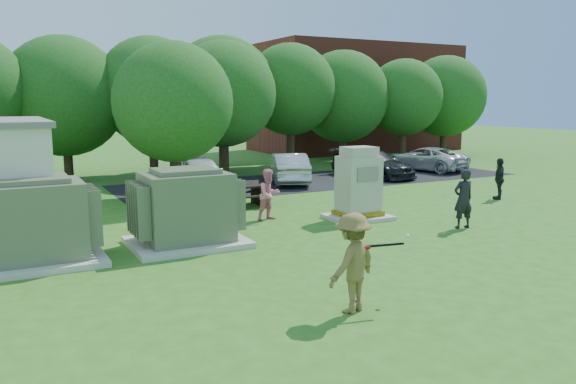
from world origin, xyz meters
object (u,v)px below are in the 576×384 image
generator_cabinet (358,188)px  transformer_right (186,209)px  picnic_table (239,194)px  car_dark (373,164)px  car_white (200,174)px  car_silver_a (288,168)px  transformer_left (35,223)px  person_at_picnic (269,195)px  batter (352,263)px  car_silver_b (425,159)px  person_by_generator (463,199)px  person_walking_right (499,179)px

generator_cabinet → transformer_right: bearing=-174.2°
picnic_table → car_dark: bearing=25.3°
generator_cabinet → car_dark: generator_cabinet is taller
car_white → car_dark: size_ratio=0.93×
picnic_table → car_silver_a: (4.36, 4.45, 0.23)m
car_dark → transformer_left: bearing=-163.5°
picnic_table → car_dark: size_ratio=0.38×
car_silver_a → person_at_picnic: bearing=78.2°
batter → car_silver_b: batter is taller
car_silver_a → car_dark: bearing=-161.2°
car_white → car_silver_b: bearing=9.3°
car_silver_a → generator_cabinet: bearing=98.3°
person_by_generator → car_silver_b: 14.41m
picnic_table → person_walking_right: (9.63, -3.25, 0.33)m
generator_cabinet → batter: 8.21m
batter → car_white: 14.66m
transformer_right → person_by_generator: (8.02, -1.96, -0.06)m
generator_cabinet → person_walking_right: bearing=4.1°
transformer_left → car_white: 10.94m
person_walking_right → generator_cabinet: bearing=-45.2°
picnic_table → car_silver_a: car_silver_a is taller
car_white → car_silver_b: (13.44, 1.11, -0.10)m
person_walking_right → car_white: 12.19m
picnic_table → car_dark: 10.09m
car_silver_a → car_white: bearing=25.1°
transformer_left → car_white: size_ratio=0.68×
batter → person_walking_right: batter is taller
person_by_generator → car_white: bearing=-57.8°
person_by_generator → batter: bearing=38.6°
person_by_generator → car_dark: person_by_generator is taller
batter → transformer_left: bearing=-71.6°
person_at_picnic → transformer_right: bearing=-162.1°
car_white → person_walking_right: bearing=-32.4°
person_walking_right → picnic_table: bearing=-68.0°
car_white → car_silver_b: 13.48m
transformer_right → generator_cabinet: generator_cabinet is taller
car_dark → person_at_picnic: bearing=-155.0°
transformer_right → car_white: transformer_right is taller
car_white → car_silver_a: 4.48m
generator_cabinet → car_silver_a: bearing=77.9°
picnic_table → transformer_right: bearing=-127.7°
transformer_left → person_walking_right: size_ratio=1.84×
person_at_picnic → batter: bearing=-116.1°
car_white → car_silver_b: size_ratio=0.94×
person_at_picnic → transformer_left: bearing=-176.2°
transformer_right → person_walking_right: 13.04m
person_by_generator → person_walking_right: size_ratio=1.11×
car_silver_a → car_dark: 4.76m
car_dark → picnic_table: bearing=-166.4°
person_walking_right → car_dark: (-0.51, 7.56, -0.13)m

